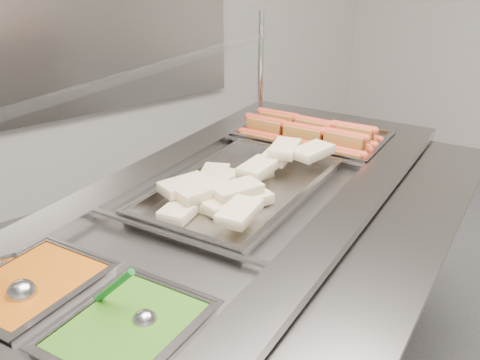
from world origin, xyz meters
TOP-DOWN VIEW (x-y plane):
  - back_panel at (0.00, 2.45)m, footprint 3.00×0.04m
  - steam_counter at (0.09, 0.47)m, footprint 2.06×1.46m
  - tray_rail at (0.27, -0.01)m, footprint 1.77×0.98m
  - sneeze_guard at (0.01, 0.67)m, footprint 1.65×0.88m
  - pan_hotdogs at (0.67, 0.70)m, footprint 0.52×0.64m
  - pan_wraps at (0.14, 0.49)m, footprint 0.78×0.62m
  - pan_beans at (-0.57, 0.37)m, footprint 0.37×0.33m
  - pan_peas at (-0.46, 0.10)m, footprint 0.37×0.33m
  - hotdogs_in_buns at (0.64, 0.69)m, footprint 0.40×0.56m
  - tortilla_wraps at (0.13, 0.50)m, footprint 0.69×0.45m
  - ladle at (-0.60, 0.34)m, footprint 0.10×0.19m
  - serving_spoon at (-0.43, 0.11)m, footprint 0.09×0.16m

SIDE VIEW (x-z plane):
  - steam_counter at x=0.09m, z-range 0.00..0.90m
  - tray_rail at x=0.27m, z-range 0.82..0.88m
  - pan_hotdogs at x=0.67m, z-range 0.81..0.91m
  - pan_beans at x=-0.57m, z-range 0.81..0.91m
  - pan_peas at x=-0.46m, z-range 0.81..0.91m
  - pan_wraps at x=0.14m, z-range 0.84..0.91m
  - hotdogs_in_buns at x=0.64m, z-range 0.85..0.96m
  - ladle at x=-0.60m, z-range 0.84..0.98m
  - serving_spoon at x=-0.43m, z-range 0.83..0.98m
  - tortilla_wraps at x=0.13m, z-range 0.86..0.96m
  - back_panel at x=0.00m, z-range 0.60..1.80m
  - sneeze_guard at x=0.01m, z-range 1.04..1.48m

